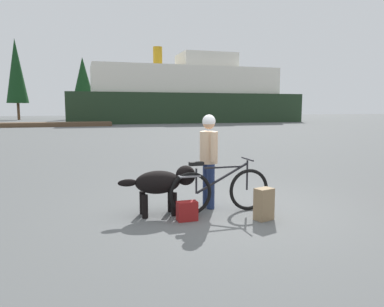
{
  "coord_description": "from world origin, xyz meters",
  "views": [
    {
      "loc": [
        -2.5,
        -5.66,
        1.78
      ],
      "look_at": [
        -0.28,
        1.61,
        0.82
      ],
      "focal_mm": 33.85,
      "sensor_mm": 36.0,
      "label": 1
    }
  ],
  "objects_px": {
    "bicycle": "(220,190)",
    "dog": "(163,183)",
    "person_cyclist": "(209,152)",
    "backpack": "(264,204)",
    "handbag_pannier": "(187,211)",
    "ferry_boat": "(185,96)"
  },
  "relations": [
    {
      "from": "bicycle",
      "to": "person_cyclist",
      "type": "height_order",
      "value": "person_cyclist"
    },
    {
      "from": "handbag_pannier",
      "to": "bicycle",
      "type": "bearing_deg",
      "value": 21.19
    },
    {
      "from": "backpack",
      "to": "ferry_boat",
      "type": "xyz_separation_m",
      "value": [
        9.87,
        39.12,
        2.97
      ]
    },
    {
      "from": "dog",
      "to": "ferry_boat",
      "type": "bearing_deg",
      "value": 73.53
    },
    {
      "from": "handbag_pannier",
      "to": "ferry_boat",
      "type": "relative_size",
      "value": 0.01
    },
    {
      "from": "person_cyclist",
      "to": "backpack",
      "type": "bearing_deg",
      "value": -58.37
    },
    {
      "from": "person_cyclist",
      "to": "handbag_pannier",
      "type": "height_order",
      "value": "person_cyclist"
    },
    {
      "from": "dog",
      "to": "ferry_boat",
      "type": "height_order",
      "value": "ferry_boat"
    },
    {
      "from": "backpack",
      "to": "handbag_pannier",
      "type": "height_order",
      "value": "backpack"
    },
    {
      "from": "backpack",
      "to": "handbag_pannier",
      "type": "bearing_deg",
      "value": 164.84
    },
    {
      "from": "dog",
      "to": "handbag_pannier",
      "type": "xyz_separation_m",
      "value": [
        0.29,
        -0.45,
        -0.39
      ]
    },
    {
      "from": "person_cyclist",
      "to": "ferry_boat",
      "type": "bearing_deg",
      "value": 74.67
    },
    {
      "from": "bicycle",
      "to": "backpack",
      "type": "bearing_deg",
      "value": -47.04
    },
    {
      "from": "person_cyclist",
      "to": "ferry_boat",
      "type": "height_order",
      "value": "ferry_boat"
    },
    {
      "from": "person_cyclist",
      "to": "backpack",
      "type": "xyz_separation_m",
      "value": [
        0.59,
        -0.97,
        -0.74
      ]
    },
    {
      "from": "handbag_pannier",
      "to": "ferry_boat",
      "type": "height_order",
      "value": "ferry_boat"
    },
    {
      "from": "bicycle",
      "to": "backpack",
      "type": "relative_size",
      "value": 3.5
    },
    {
      "from": "bicycle",
      "to": "dog",
      "type": "distance_m",
      "value": 0.97
    },
    {
      "from": "dog",
      "to": "ferry_boat",
      "type": "xyz_separation_m",
      "value": [
        11.34,
        38.35,
        2.68
      ]
    },
    {
      "from": "backpack",
      "to": "ferry_boat",
      "type": "relative_size",
      "value": 0.02
    },
    {
      "from": "bicycle",
      "to": "handbag_pannier",
      "type": "bearing_deg",
      "value": -158.81
    },
    {
      "from": "dog",
      "to": "backpack",
      "type": "bearing_deg",
      "value": -27.48
    }
  ]
}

